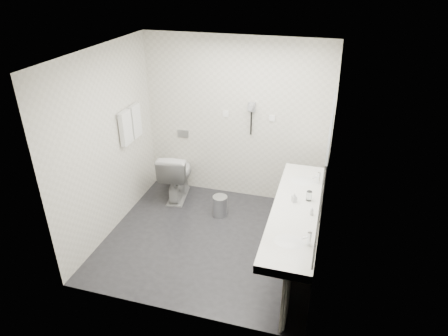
% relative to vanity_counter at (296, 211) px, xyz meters
% --- Properties ---
extents(floor, '(2.80, 2.80, 0.00)m').
position_rel_vanity_counter_xyz_m(floor, '(-1.12, 0.20, -0.80)').
color(floor, '#232327').
rests_on(floor, ground).
extents(ceiling, '(2.80, 2.80, 0.00)m').
position_rel_vanity_counter_xyz_m(ceiling, '(-1.12, 0.20, 1.70)').
color(ceiling, white).
rests_on(ceiling, wall_back).
extents(wall_back, '(2.80, 0.00, 2.80)m').
position_rel_vanity_counter_xyz_m(wall_back, '(-1.12, 1.50, 0.45)').
color(wall_back, silver).
rests_on(wall_back, floor).
extents(wall_front, '(2.80, 0.00, 2.80)m').
position_rel_vanity_counter_xyz_m(wall_front, '(-1.12, -1.10, 0.45)').
color(wall_front, silver).
rests_on(wall_front, floor).
extents(wall_left, '(0.00, 2.60, 2.60)m').
position_rel_vanity_counter_xyz_m(wall_left, '(-2.52, 0.20, 0.45)').
color(wall_left, silver).
rests_on(wall_left, floor).
extents(wall_right, '(0.00, 2.60, 2.60)m').
position_rel_vanity_counter_xyz_m(wall_right, '(0.27, 0.20, 0.45)').
color(wall_right, silver).
rests_on(wall_right, floor).
extents(vanity_counter, '(0.55, 2.20, 0.10)m').
position_rel_vanity_counter_xyz_m(vanity_counter, '(0.00, 0.00, 0.00)').
color(vanity_counter, white).
rests_on(vanity_counter, floor).
extents(vanity_panel, '(0.03, 2.15, 0.75)m').
position_rel_vanity_counter_xyz_m(vanity_panel, '(0.02, 0.00, -0.42)').
color(vanity_panel, gray).
rests_on(vanity_panel, floor).
extents(vanity_post_near, '(0.06, 0.06, 0.75)m').
position_rel_vanity_counter_xyz_m(vanity_post_near, '(0.05, -1.04, -0.42)').
color(vanity_post_near, silver).
rests_on(vanity_post_near, floor).
extents(vanity_post_far, '(0.06, 0.06, 0.75)m').
position_rel_vanity_counter_xyz_m(vanity_post_far, '(0.05, 1.04, -0.42)').
color(vanity_post_far, silver).
rests_on(vanity_post_far, floor).
extents(mirror, '(0.02, 2.20, 1.05)m').
position_rel_vanity_counter_xyz_m(mirror, '(0.26, 0.00, 0.65)').
color(mirror, '#B2BCC6').
rests_on(mirror, wall_right).
extents(basin_near, '(0.40, 0.31, 0.05)m').
position_rel_vanity_counter_xyz_m(basin_near, '(0.00, -0.65, 0.04)').
color(basin_near, white).
rests_on(basin_near, vanity_counter).
extents(basin_far, '(0.40, 0.31, 0.05)m').
position_rel_vanity_counter_xyz_m(basin_far, '(0.00, 0.65, 0.04)').
color(basin_far, white).
rests_on(basin_far, vanity_counter).
extents(faucet_near, '(0.04, 0.04, 0.15)m').
position_rel_vanity_counter_xyz_m(faucet_near, '(0.19, -0.65, 0.12)').
color(faucet_near, silver).
rests_on(faucet_near, vanity_counter).
extents(faucet_far, '(0.04, 0.04, 0.15)m').
position_rel_vanity_counter_xyz_m(faucet_far, '(0.19, 0.65, 0.12)').
color(faucet_far, silver).
rests_on(faucet_far, vanity_counter).
extents(soap_bottle_a, '(0.07, 0.07, 0.12)m').
position_rel_vanity_counter_xyz_m(soap_bottle_a, '(-0.05, 0.12, 0.11)').
color(soap_bottle_a, silver).
rests_on(soap_bottle_a, vanity_counter).
extents(soap_bottle_c, '(0.04, 0.04, 0.10)m').
position_rel_vanity_counter_xyz_m(soap_bottle_c, '(0.18, -0.10, 0.10)').
color(soap_bottle_c, silver).
rests_on(soap_bottle_c, vanity_counter).
extents(glass_left, '(0.09, 0.09, 0.12)m').
position_rel_vanity_counter_xyz_m(glass_left, '(0.12, 0.20, 0.11)').
color(glass_left, silver).
rests_on(glass_left, vanity_counter).
extents(toilet, '(0.56, 0.85, 0.80)m').
position_rel_vanity_counter_xyz_m(toilet, '(-1.97, 1.13, -0.40)').
color(toilet, white).
rests_on(toilet, floor).
extents(flush_plate, '(0.18, 0.02, 0.12)m').
position_rel_vanity_counter_xyz_m(flush_plate, '(-1.98, 1.49, 0.15)').
color(flush_plate, '#B2B5BA').
rests_on(flush_plate, wall_back).
extents(pedal_bin, '(0.26, 0.26, 0.30)m').
position_rel_vanity_counter_xyz_m(pedal_bin, '(-1.17, 0.80, -0.65)').
color(pedal_bin, '#B2B5BA').
rests_on(pedal_bin, floor).
extents(bin_lid, '(0.22, 0.22, 0.02)m').
position_rel_vanity_counter_xyz_m(bin_lid, '(-1.17, 0.80, -0.49)').
color(bin_lid, '#B2B5BA').
rests_on(bin_lid, pedal_bin).
extents(towel_rail, '(0.02, 0.62, 0.02)m').
position_rel_vanity_counter_xyz_m(towel_rail, '(-2.47, 0.75, 0.75)').
color(towel_rail, silver).
rests_on(towel_rail, wall_left).
extents(towel_near, '(0.07, 0.24, 0.48)m').
position_rel_vanity_counter_xyz_m(towel_near, '(-2.46, 0.61, 0.53)').
color(towel_near, white).
rests_on(towel_near, towel_rail).
extents(towel_far, '(0.07, 0.24, 0.48)m').
position_rel_vanity_counter_xyz_m(towel_far, '(-2.46, 0.89, 0.53)').
color(towel_far, white).
rests_on(towel_far, towel_rail).
extents(dryer_cradle, '(0.10, 0.04, 0.14)m').
position_rel_vanity_counter_xyz_m(dryer_cradle, '(-0.88, 1.47, 0.70)').
color(dryer_cradle, '#96979B').
rests_on(dryer_cradle, wall_back).
extents(dryer_barrel, '(0.08, 0.14, 0.08)m').
position_rel_vanity_counter_xyz_m(dryer_barrel, '(-0.88, 1.40, 0.73)').
color(dryer_barrel, '#96979B').
rests_on(dryer_barrel, dryer_cradle).
extents(dryer_cord, '(0.02, 0.02, 0.35)m').
position_rel_vanity_counter_xyz_m(dryer_cord, '(-0.88, 1.46, 0.45)').
color(dryer_cord, black).
rests_on(dryer_cord, dryer_cradle).
extents(switch_plate_a, '(0.09, 0.02, 0.09)m').
position_rel_vanity_counter_xyz_m(switch_plate_a, '(-1.27, 1.49, 0.55)').
color(switch_plate_a, white).
rests_on(switch_plate_a, wall_back).
extents(switch_plate_b, '(0.09, 0.02, 0.09)m').
position_rel_vanity_counter_xyz_m(switch_plate_b, '(-0.57, 1.49, 0.55)').
color(switch_plate_b, white).
rests_on(switch_plate_b, wall_back).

